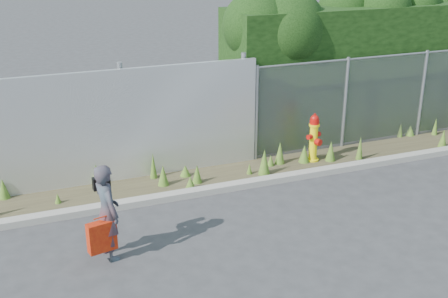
% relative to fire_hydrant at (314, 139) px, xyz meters
% --- Properties ---
extents(ground, '(80.00, 80.00, 0.00)m').
position_rel_fire_hydrant_xyz_m(ground, '(-2.14, -2.47, -0.51)').
color(ground, '#343336').
rests_on(ground, ground).
extents(curb, '(16.00, 0.22, 0.12)m').
position_rel_fire_hydrant_xyz_m(curb, '(-2.14, -0.67, -0.45)').
color(curb, gray).
rests_on(curb, ground).
extents(weed_strip, '(16.00, 1.33, 0.53)m').
position_rel_fire_hydrant_xyz_m(weed_strip, '(-2.09, 0.02, -0.37)').
color(weed_strip, '#413925').
rests_on(weed_strip, ground).
extents(corrugated_fence, '(8.50, 0.21, 2.30)m').
position_rel_fire_hydrant_xyz_m(corrugated_fence, '(-5.39, 0.54, 0.59)').
color(corrugated_fence, silver).
rests_on(corrugated_fence, ground).
extents(chainlink_fence, '(6.50, 0.07, 2.05)m').
position_rel_fire_hydrant_xyz_m(chainlink_fence, '(2.11, 0.53, 0.52)').
color(chainlink_fence, gray).
rests_on(chainlink_fence, ground).
extents(hedge, '(7.50, 1.92, 3.56)m').
position_rel_fire_hydrant_xyz_m(hedge, '(2.23, 1.53, 1.44)').
color(hedge, black).
rests_on(hedge, ground).
extents(fire_hydrant, '(0.35, 0.32, 1.06)m').
position_rel_fire_hydrant_xyz_m(fire_hydrant, '(0.00, 0.00, 0.00)').
color(fire_hydrant, yellow).
rests_on(fire_hydrant, ground).
extents(woman, '(0.46, 0.60, 1.48)m').
position_rel_fire_hydrant_xyz_m(woman, '(-4.70, -2.19, 0.23)').
color(woman, '#0F5764').
rests_on(woman, ground).
extents(red_tote_bag, '(0.41, 0.15, 0.54)m').
position_rel_fire_hydrant_xyz_m(red_tote_bag, '(-4.83, -2.34, -0.08)').
color(red_tote_bag, '#A01509').
extents(black_shoulder_bag, '(0.25, 0.11, 0.19)m').
position_rel_fire_hydrant_xyz_m(black_shoulder_bag, '(-4.72, -1.96, 0.59)').
color(black_shoulder_bag, black).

